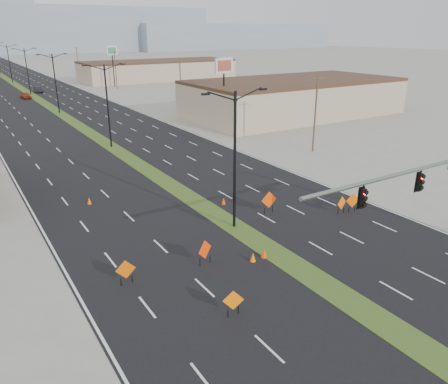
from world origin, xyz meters
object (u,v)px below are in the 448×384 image
streetlight_3 (27,70)px  cone_0 (253,257)px  streetlight_0 (235,157)px  streetlight_4 (9,62)px  cone_2 (224,201)px  pole_sign_east_near (224,71)px  construction_sign_4 (342,204)px  construction_sign_5 (353,201)px  signal_mast (437,184)px  streetlight_2 (55,82)px  pole_sign_east_far (112,53)px  car_mid (38,90)px  construction_sign_2 (205,250)px  car_left (26,96)px  cone_3 (89,201)px  construction_sign_1 (233,301)px  streetlight_1 (107,104)px  construction_sign_3 (269,200)px  cone_1 (264,253)px  construction_sign_0 (126,270)px

streetlight_3 → cone_0: bearing=-91.2°
streetlight_0 → streetlight_3: 84.00m
streetlight_0 → streetlight_4: 112.00m
cone_2 → pole_sign_east_near: size_ratio=0.06×
construction_sign_4 → construction_sign_5: bearing=-21.2°
signal_mast → cone_2: (-6.84, 14.21, -4.50)m
construction_sign_4 → streetlight_2: bearing=88.2°
signal_mast → pole_sign_east_far: pole_sign_east_far is taller
streetlight_2 → car_mid: 30.87m
construction_sign_2 → cone_2: size_ratio=2.89×
car_left → cone_3: size_ratio=6.38×
streetlight_0 → cone_0: bearing=-110.6°
streetlight_2 → streetlight_0: bearing=-90.0°
car_left → construction_sign_5: bearing=-88.7°
signal_mast → cone_0: size_ratio=26.25×
construction_sign_1 → cone_0: construction_sign_1 is taller
construction_sign_2 → pole_sign_east_far: pole_sign_east_far is taller
streetlight_4 → pole_sign_east_far: (21.08, -24.09, 2.79)m
car_mid → construction_sign_2: 90.37m
car_left → construction_sign_1: (-4.01, -86.85, 0.21)m
streetlight_1 → streetlight_4: bearing=90.0°
signal_mast → streetlight_2: size_ratio=1.63×
cone_3 → construction_sign_2: bearing=-77.0°
signal_mast → cone_3: bearing=129.0°
pole_sign_east_near → construction_sign_2: bearing=-133.3°
streetlight_4 → pole_sign_east_near: bearing=-76.8°
construction_sign_3 → pole_sign_east_far: pole_sign_east_far is taller
signal_mast → streetlight_4: size_ratio=1.63×
cone_0 → cone_1: size_ratio=0.94×
streetlight_1 → car_mid: (2.11, 58.42, -4.78)m
construction_sign_1 → cone_0: size_ratio=2.36×
cone_3 → pole_sign_east_near: pole_sign_east_near is taller
construction_sign_1 → cone_1: bearing=62.7°
construction_sign_0 → pole_sign_east_near: (28.53, 34.77, 7.27)m
construction_sign_3 → cone_1: construction_sign_3 is taller
signal_mast → pole_sign_east_near: 42.94m
construction_sign_5 → construction_sign_2: bearing=-161.3°
construction_sign_5 → cone_1: 10.83m
pole_sign_east_far → car_mid: bearing=162.1°
signal_mast → pole_sign_east_far: bearing=82.7°
construction_sign_5 → cone_3: construction_sign_5 is taller
signal_mast → construction_sign_0: signal_mast is taller
streetlight_0 → construction_sign_2: (-4.63, -3.70, -4.44)m
construction_sign_3 → pole_sign_east_near: size_ratio=0.18×
streetlight_1 → streetlight_0: bearing=-90.0°
streetlight_1 → streetlight_4: 84.00m
cone_2 → pole_sign_east_far: 86.27m
construction_sign_4 → pole_sign_east_far: pole_sign_east_far is taller
streetlight_1 → cone_1: bearing=-91.7°
cone_0 → pole_sign_east_near: (20.81, 36.53, 7.87)m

